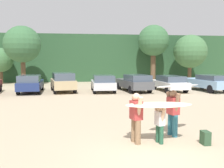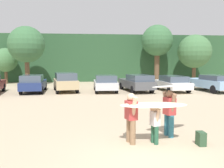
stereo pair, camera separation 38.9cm
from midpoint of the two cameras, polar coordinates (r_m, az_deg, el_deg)
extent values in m
plane|color=tan|center=(7.51, 7.83, -16.15)|extent=(120.00, 120.00, 0.00)
cube|color=#284C2D|center=(37.95, -4.85, 5.90)|extent=(108.00, 12.00, 6.08)
cylinder|color=brown|center=(31.69, -24.42, 1.45)|extent=(0.35, 0.35, 1.60)
sphere|color=#427042|center=(31.63, -24.56, 5.05)|extent=(2.80, 2.80, 2.80)
cylinder|color=brown|center=(28.62, -20.10, 2.43)|extent=(0.49, 0.49, 2.80)
sphere|color=#38663D|center=(28.64, -20.30, 8.58)|extent=(3.94, 3.94, 3.94)
cylinder|color=brown|center=(31.21, 9.07, 3.62)|extent=(0.63, 0.63, 3.56)
sphere|color=#38663D|center=(31.29, 9.16, 9.85)|extent=(3.81, 3.81, 3.81)
cylinder|color=brown|center=(32.03, 17.08, 2.20)|extent=(0.45, 0.45, 2.11)
sphere|color=#427042|center=(32.00, 17.22, 7.18)|extent=(4.06, 4.06, 4.06)
cylinder|color=black|center=(23.90, -24.82, -0.81)|extent=(0.30, 0.73, 0.70)
cube|color=navy|center=(22.52, -18.65, -0.19)|extent=(2.08, 4.62, 0.64)
cube|color=#3F4C5B|center=(21.60, -19.00, 1.16)|extent=(1.80, 2.26, 0.56)
cylinder|color=black|center=(24.14, -20.09, -0.64)|extent=(0.26, 0.66, 0.65)
cylinder|color=black|center=(23.94, -16.23, -0.57)|extent=(0.26, 0.66, 0.65)
cylinder|color=black|center=(21.22, -21.34, -1.49)|extent=(0.26, 0.66, 0.65)
cylinder|color=black|center=(20.99, -16.94, -1.42)|extent=(0.26, 0.66, 0.65)
cube|color=tan|center=(22.21, -11.72, 0.07)|extent=(2.53, 4.32, 0.72)
cube|color=#3F4C5B|center=(21.82, -11.65, 1.73)|extent=(2.08, 2.64, 0.61)
cylinder|color=black|center=(23.50, -14.06, -0.57)|extent=(0.34, 0.73, 0.70)
cylinder|color=black|center=(23.67, -10.07, -0.44)|extent=(0.34, 0.73, 0.70)
cylinder|color=black|center=(20.85, -13.55, -1.31)|extent=(0.34, 0.73, 0.70)
cylinder|color=black|center=(21.03, -9.06, -1.16)|extent=(0.34, 0.73, 0.70)
cube|color=silver|center=(21.90, -2.63, -0.12)|extent=(1.88, 4.11, 0.61)
cube|color=#3F4C5B|center=(21.09, -2.45, 1.25)|extent=(1.73, 1.96, 0.56)
cylinder|color=black|center=(23.22, -5.00, -0.58)|extent=(0.22, 0.63, 0.63)
cylinder|color=black|center=(23.36, -0.87, -0.52)|extent=(0.22, 0.63, 0.63)
cylinder|color=black|center=(20.53, -4.63, -1.38)|extent=(0.22, 0.63, 0.63)
cylinder|color=black|center=(20.69, 0.04, -1.30)|extent=(0.22, 0.63, 0.63)
cube|color=#4C4F54|center=(22.28, 4.45, 0.09)|extent=(2.61, 4.99, 0.68)
cube|color=#3F4C5B|center=(21.39, 5.35, 1.45)|extent=(2.09, 2.61, 0.51)
cylinder|color=black|center=(23.50, 1.13, -0.44)|extent=(0.32, 0.69, 0.66)
cylinder|color=black|center=(24.08, 4.97, -0.32)|extent=(0.32, 0.69, 0.66)
cylinder|color=black|center=(20.56, 3.83, -1.31)|extent=(0.32, 0.69, 0.66)
cylinder|color=black|center=(21.22, 8.12, -1.14)|extent=(0.32, 0.69, 0.66)
cube|color=white|center=(22.78, 12.55, -0.07)|extent=(2.21, 4.53, 0.57)
cube|color=#3F4C5B|center=(22.50, 12.86, 1.23)|extent=(1.91, 2.74, 0.51)
cylinder|color=black|center=(23.80, 9.25, -0.46)|extent=(0.27, 0.66, 0.65)
cylinder|color=black|center=(24.47, 12.89, -0.36)|extent=(0.27, 0.66, 0.65)
cylinder|color=black|center=(21.15, 12.13, -1.25)|extent=(0.27, 0.66, 0.65)
cylinder|color=black|center=(21.90, 16.12, -1.12)|extent=(0.27, 0.66, 0.65)
cube|color=#84ADD1|center=(23.85, 20.43, 0.19)|extent=(2.62, 4.96, 0.70)
cube|color=#3F4C5B|center=(23.24, 21.60, 1.41)|extent=(2.06, 2.69, 0.43)
cylinder|color=black|center=(24.64, 16.68, -0.35)|extent=(0.35, 0.74, 0.71)
cylinder|color=black|center=(25.59, 19.64, -0.23)|extent=(0.35, 0.74, 0.71)
cylinder|color=black|center=(22.17, 21.29, -1.12)|extent=(0.35, 0.74, 0.71)
cylinder|color=black|center=(26.55, 22.66, -0.21)|extent=(0.24, 0.65, 0.65)
cylinder|color=teal|center=(9.28, 13.13, -9.39)|extent=(0.19, 0.19, 0.81)
cylinder|color=teal|center=(9.51, 12.13, -9.00)|extent=(0.19, 0.19, 0.81)
cube|color=#B23838|center=(9.24, 12.72, -4.90)|extent=(0.40, 0.48, 0.62)
sphere|color=#8C664C|center=(9.17, 12.78, -2.20)|extent=(0.26, 0.26, 0.26)
cylinder|color=#8C664C|center=(9.03, 13.55, -4.12)|extent=(0.21, 0.33, 0.67)
cylinder|color=#8C664C|center=(9.40, 11.96, -3.71)|extent=(0.23, 0.41, 0.65)
cylinder|color=#26593F|center=(8.46, 9.98, -11.49)|extent=(0.14, 0.14, 0.61)
cylinder|color=#26593F|center=(8.64, 9.21, -11.12)|extent=(0.14, 0.14, 0.61)
cube|color=silver|center=(8.41, 9.65, -7.78)|extent=(0.30, 0.36, 0.47)
sphere|color=#D8AD8C|center=(8.34, 9.69, -5.56)|extent=(0.20, 0.20, 0.20)
cylinder|color=#D8AD8C|center=(8.24, 10.29, -7.19)|extent=(0.16, 0.28, 0.50)
cylinder|color=#D8AD8C|center=(8.53, 9.07, -6.74)|extent=(0.16, 0.28, 0.50)
cylinder|color=#8C6B4C|center=(8.32, 4.64, -11.01)|extent=(0.19, 0.19, 0.81)
cylinder|color=#8C6B4C|center=(8.57, 3.77, -10.51)|extent=(0.19, 0.19, 0.81)
cube|color=#B23838|center=(8.27, 4.23, -6.00)|extent=(0.40, 0.48, 0.62)
sphere|color=#D8AD8C|center=(8.20, 4.25, -2.99)|extent=(0.26, 0.26, 0.26)
cylinder|color=#D8AD8C|center=(8.04, 4.95, -5.16)|extent=(0.21, 0.35, 0.67)
cylinder|color=#D8AD8C|center=(8.44, 3.57, -4.63)|extent=(0.21, 0.32, 0.67)
ellipsoid|color=white|center=(9.12, 13.83, -0.41)|extent=(1.98, 1.17, 0.11)
ellipsoid|color=beige|center=(8.19, 9.44, -4.73)|extent=(2.24, 0.71, 0.16)
cube|color=#2D4C33|center=(8.80, 19.50, -11.61)|extent=(0.24, 0.34, 0.45)
camera|label=1|loc=(0.19, -90.78, -0.07)|focal=39.72mm
camera|label=2|loc=(0.19, 89.22, 0.07)|focal=39.72mm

